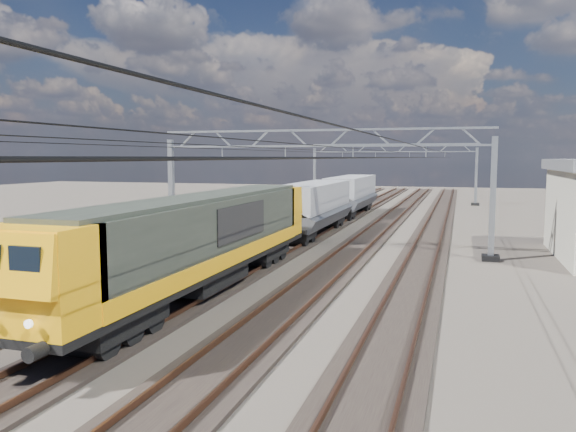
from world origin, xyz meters
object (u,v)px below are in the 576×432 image
(locomotive, at_px, (202,237))
(hopper_wagon_lead, at_px, (313,204))
(catenary_gantry_far, at_px, (392,171))
(hopper_wagon_mid, at_px, (351,192))
(catenary_gantry_mid, at_px, (318,185))

(locomotive, relative_size, hopper_wagon_lead, 1.62)
(catenary_gantry_far, xyz_separation_m, locomotive, (-2.00, -47.16, -1.58))
(catenary_gantry_far, height_order, hopper_wagon_mid, catenary_gantry_far)
(hopper_wagon_mid, bearing_deg, locomotive, -90.00)
(hopper_wagon_lead, bearing_deg, locomotive, -90.00)
(catenary_gantry_mid, bearing_deg, catenary_gantry_far, 90.00)
(hopper_wagon_lead, bearing_deg, catenary_gantry_mid, -72.98)
(locomotive, height_order, hopper_wagon_mid, locomotive)
(hopper_wagon_lead, height_order, hopper_wagon_mid, same)
(locomotive, bearing_deg, catenary_gantry_far, 87.57)
(catenary_gantry_mid, height_order, hopper_wagon_lead, catenary_gantry_mid)
(catenary_gantry_far, xyz_separation_m, hopper_wagon_mid, (-2.00, -15.26, -1.67))
(hopper_wagon_lead, bearing_deg, catenary_gantry_far, 86.12)
(catenary_gantry_mid, relative_size, hopper_wagon_lead, 1.53)
(catenary_gantry_far, distance_m, hopper_wagon_mid, 15.49)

